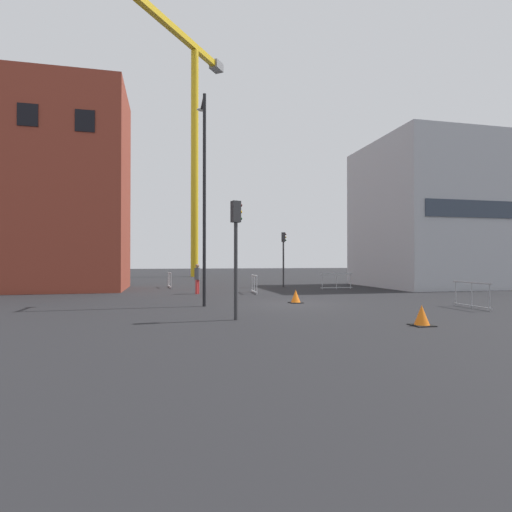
{
  "coord_description": "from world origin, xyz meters",
  "views": [
    {
      "loc": [
        -5.63,
        -17.13,
        1.95
      ],
      "look_at": [
        0.0,
        7.77,
        2.23
      ],
      "focal_mm": 28.19,
      "sensor_mm": 36.0,
      "label": 1
    }
  ],
  "objects_px": {
    "traffic_cone_striped": "(296,297)",
    "traffic_light_far": "(283,250)",
    "streetlamp_tall": "(204,185)",
    "pedestrian_walking": "(197,276)",
    "construction_crane": "(193,126)",
    "traffic_light_near": "(236,240)",
    "traffic_cone_on_verge": "(422,316)"
  },
  "relations": [
    {
      "from": "streetlamp_tall",
      "to": "pedestrian_walking",
      "type": "relative_size",
      "value": 5.19
    },
    {
      "from": "pedestrian_walking",
      "to": "traffic_cone_striped",
      "type": "relative_size",
      "value": 2.91
    },
    {
      "from": "pedestrian_walking",
      "to": "traffic_cone_striped",
      "type": "xyz_separation_m",
      "value": [
        4.03,
        -5.98,
        -0.74
      ]
    },
    {
      "from": "traffic_cone_striped",
      "to": "traffic_cone_on_verge",
      "type": "height_order",
      "value": "traffic_cone_on_verge"
    },
    {
      "from": "streetlamp_tall",
      "to": "pedestrian_walking",
      "type": "xyz_separation_m",
      "value": [
        0.2,
        6.27,
        -4.19
      ]
    },
    {
      "from": "streetlamp_tall",
      "to": "traffic_light_far",
      "type": "distance_m",
      "value": 13.07
    },
    {
      "from": "traffic_light_far",
      "to": "traffic_light_near",
      "type": "distance_m",
      "value": 16.4
    },
    {
      "from": "construction_crane",
      "to": "traffic_light_near",
      "type": "distance_m",
      "value": 38.7
    },
    {
      "from": "pedestrian_walking",
      "to": "traffic_cone_striped",
      "type": "distance_m",
      "value": 7.25
    },
    {
      "from": "construction_crane",
      "to": "traffic_cone_striped",
      "type": "height_order",
      "value": "construction_crane"
    },
    {
      "from": "construction_crane",
      "to": "streetlamp_tall",
      "type": "bearing_deg",
      "value": -92.95
    },
    {
      "from": "construction_crane",
      "to": "traffic_cone_on_verge",
      "type": "bearing_deg",
      "value": -83.56
    },
    {
      "from": "pedestrian_walking",
      "to": "traffic_cone_striped",
      "type": "bearing_deg",
      "value": -56.02
    },
    {
      "from": "streetlamp_tall",
      "to": "traffic_cone_striped",
      "type": "distance_m",
      "value": 6.51
    },
    {
      "from": "traffic_light_far",
      "to": "traffic_light_near",
      "type": "xyz_separation_m",
      "value": [
        -6.17,
        -15.2,
        -0.06
      ]
    },
    {
      "from": "traffic_light_far",
      "to": "traffic_cone_striped",
      "type": "height_order",
      "value": "traffic_light_far"
    },
    {
      "from": "traffic_light_far",
      "to": "pedestrian_walking",
      "type": "bearing_deg",
      "value": -145.17
    },
    {
      "from": "traffic_light_far",
      "to": "traffic_cone_striped",
      "type": "bearing_deg",
      "value": -103.7
    },
    {
      "from": "pedestrian_walking",
      "to": "traffic_cone_on_verge",
      "type": "relative_size",
      "value": 2.81
    },
    {
      "from": "traffic_light_near",
      "to": "pedestrian_walking",
      "type": "bearing_deg",
      "value": 92.37
    },
    {
      "from": "construction_crane",
      "to": "traffic_light_near",
      "type": "xyz_separation_m",
      "value": [
        -0.96,
        -35.45,
        -15.49
      ]
    },
    {
      "from": "traffic_light_near",
      "to": "traffic_cone_striped",
      "type": "distance_m",
      "value": 6.31
    },
    {
      "from": "streetlamp_tall",
      "to": "traffic_light_near",
      "type": "distance_m",
      "value": 5.09
    },
    {
      "from": "construction_crane",
      "to": "traffic_cone_striped",
      "type": "xyz_separation_m",
      "value": [
        2.63,
        -30.82,
        -17.84
      ]
    },
    {
      "from": "traffic_light_far",
      "to": "traffic_cone_on_verge",
      "type": "distance_m",
      "value": 17.74
    },
    {
      "from": "traffic_cone_striped",
      "to": "traffic_light_far",
      "type": "bearing_deg",
      "value": 76.3
    },
    {
      "from": "construction_crane",
      "to": "traffic_light_near",
      "type": "relative_size",
      "value": 7.24
    },
    {
      "from": "traffic_light_far",
      "to": "traffic_light_near",
      "type": "bearing_deg",
      "value": -112.09
    },
    {
      "from": "construction_crane",
      "to": "traffic_light_far",
      "type": "relative_size",
      "value": 7.06
    },
    {
      "from": "traffic_light_far",
      "to": "traffic_cone_striped",
      "type": "xyz_separation_m",
      "value": [
        -2.58,
        -10.57,
        -2.41
      ]
    },
    {
      "from": "streetlamp_tall",
      "to": "traffic_cone_striped",
      "type": "relative_size",
      "value": 15.09
    },
    {
      "from": "traffic_cone_striped",
      "to": "traffic_light_near",
      "type": "bearing_deg",
      "value": -127.81
    }
  ]
}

